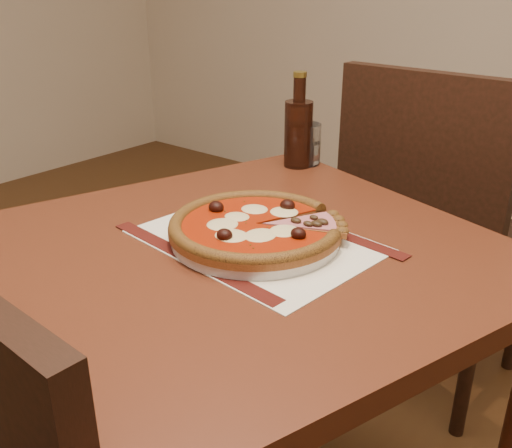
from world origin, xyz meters
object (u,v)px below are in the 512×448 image
at_px(bottle, 298,130).
at_px(table, 249,294).
at_px(chair_far, 432,221).
at_px(plate, 255,236).
at_px(pizza, 255,225).
at_px(water_glass, 304,144).

bearing_deg(bottle, table, -65.45).
height_order(table, chair_far, chair_far).
height_order(chair_far, plate, chair_far).
height_order(pizza, water_glass, water_glass).
bearing_deg(plate, water_glass, 114.31).
distance_m(table, chair_far, 0.75).
relative_size(water_glass, bottle, 0.44).
distance_m(pizza, water_glass, 0.47).
bearing_deg(plate, bottle, 115.71).
relative_size(chair_far, plate, 3.33).
bearing_deg(pizza, water_glass, 114.28).
relative_size(plate, water_glass, 2.97).
xyz_separation_m(plate, water_glass, (-0.19, 0.42, 0.04)).
xyz_separation_m(chair_far, pizza, (-0.04, -0.72, 0.23)).
bearing_deg(plate, pizza, -136.16).
bearing_deg(water_glass, bottle, -91.17).
bearing_deg(plate, chair_far, 86.97).
bearing_deg(chair_far, bottle, 57.74).
xyz_separation_m(chair_far, plate, (-0.04, -0.72, 0.21)).
bearing_deg(water_glass, plate, -65.69).
distance_m(water_glass, bottle, 0.05).
relative_size(table, water_glass, 10.23).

